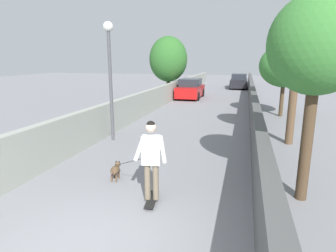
# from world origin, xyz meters

# --- Properties ---
(ground_plane) EXTENTS (80.00, 80.00, 0.00)m
(ground_plane) POSITION_xyz_m (14.00, 0.00, 0.00)
(ground_plane) COLOR gray
(wall_left) EXTENTS (48.00, 0.30, 1.31)m
(wall_left) POSITION_xyz_m (12.00, 2.90, 0.65)
(wall_left) COLOR #999E93
(wall_left) RESTS_ON ground
(fence_right) EXTENTS (48.00, 0.30, 1.29)m
(fence_right) POSITION_xyz_m (12.00, -2.90, 0.65)
(fence_right) COLOR #4C4C4C
(fence_right) RESTS_ON ground
(tree_right_near) EXTENTS (2.61, 2.61, 3.83)m
(tree_right_near) POSITION_xyz_m (13.00, -4.38, 2.69)
(tree_right_near) COLOR #473523
(tree_right_near) RESTS_ON ground
(tree_right_mid) EXTENTS (1.95, 1.95, 4.34)m
(tree_right_mid) POSITION_xyz_m (3.00, -3.78, 3.28)
(tree_right_mid) COLOR #473523
(tree_right_mid) RESTS_ON ground
(tree_right_far) EXTENTS (1.88, 1.88, 4.65)m
(tree_right_far) POSITION_xyz_m (7.50, -4.11, 3.58)
(tree_right_far) COLOR brown
(tree_right_far) RESTS_ON ground
(tree_left_distant) EXTENTS (2.99, 2.99, 4.79)m
(tree_left_distant) POSITION_xyz_m (19.00, 3.56, 3.02)
(tree_left_distant) COLOR #473523
(tree_left_distant) RESTS_ON ground
(lamp_post) EXTENTS (0.36, 0.36, 4.33)m
(lamp_post) POSITION_xyz_m (6.28, 2.35, 2.96)
(lamp_post) COLOR #4C4C51
(lamp_post) RESTS_ON ground
(skateboard) EXTENTS (0.82, 0.31, 0.08)m
(skateboard) POSITION_xyz_m (1.97, -0.64, 0.07)
(skateboard) COLOR black
(skateboard) RESTS_ON ground
(person_skateboarder) EXTENTS (0.27, 0.72, 1.73)m
(person_skateboarder) POSITION_xyz_m (1.97, -0.64, 1.09)
(person_skateboarder) COLOR #726651
(person_skateboarder) RESTS_ON skateboard
(dog) EXTENTS (1.20, 1.41, 1.06)m
(dog) POSITION_xyz_m (2.88, 0.64, 0.27)
(dog) COLOR brown
(dog) RESTS_ON ground
(car_near) EXTENTS (4.00, 1.80, 1.54)m
(car_near) POSITION_xyz_m (19.05, 1.75, 0.71)
(car_near) COLOR #B71414
(car_near) RESTS_ON ground
(car_far) EXTENTS (4.39, 1.80, 1.54)m
(car_far) POSITION_xyz_m (28.23, -1.75, 0.72)
(car_far) COLOR black
(car_far) RESTS_ON ground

